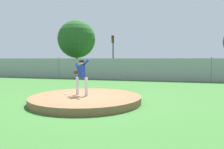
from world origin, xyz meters
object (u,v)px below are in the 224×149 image
Objects in this scene: baseball at (65,94)px; parked_car_red at (169,69)px; parked_car_champagne at (86,68)px; traffic_light_near at (113,48)px; pitcher_youth at (81,74)px; parked_car_silver at (62,68)px; parked_car_burgundy at (199,69)px.

parked_car_red is (4.47, 14.30, 0.45)m from baseball.
parked_car_champagne is 5.18m from traffic_light_near.
pitcher_youth reaches higher than parked_car_silver.
pitcher_youth is 1.15m from baseball.
baseball is at bearing -170.24° from pitcher_youth.
pitcher_youth is at bearing -104.84° from parked_car_red.
pitcher_youth is at bearing -79.66° from traffic_light_near.
pitcher_youth is 19.02m from traffic_light_near.
parked_car_burgundy is 12.22m from parked_car_champagne.
traffic_light_near reaches higher than baseball.
parked_car_champagne is at bearing -118.69° from traffic_light_near.
baseball is 14.99m from parked_car_red.
traffic_light_near is (-7.15, 4.42, 2.56)m from parked_car_red.
parked_car_red is at bearing 72.66° from baseball.
parked_car_champagne is at bearing 177.32° from parked_car_red.
parked_car_silver is at bearing 118.51° from baseball.
parked_car_silver is at bearing -169.55° from parked_car_champagne.
pitcher_youth is 0.33× the size of parked_car_champagne.
parked_car_burgundy is 2.97m from parked_car_red.
parked_car_silver is at bearing 120.90° from pitcher_youth.
parked_car_burgundy is (6.65, 14.85, -0.42)m from pitcher_youth.
traffic_light_near is (5.04, 4.51, 2.53)m from parked_car_silver.
pitcher_youth is 0.38× the size of parked_car_silver.
parked_car_champagne is at bearing -178.92° from parked_car_burgundy.
baseball is 0.02× the size of parked_car_champagne.
pitcher_youth reaches higher than parked_car_champagne.
pitcher_youth is at bearing -114.12° from parked_car_burgundy.
baseball is 19.15m from traffic_light_near.
parked_car_champagne reaches higher than parked_car_silver.
parked_car_burgundy is 0.98× the size of traffic_light_near.
traffic_light_near is at bearing 148.30° from parked_car_red.
pitcher_youth is at bearing -69.14° from parked_car_champagne.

